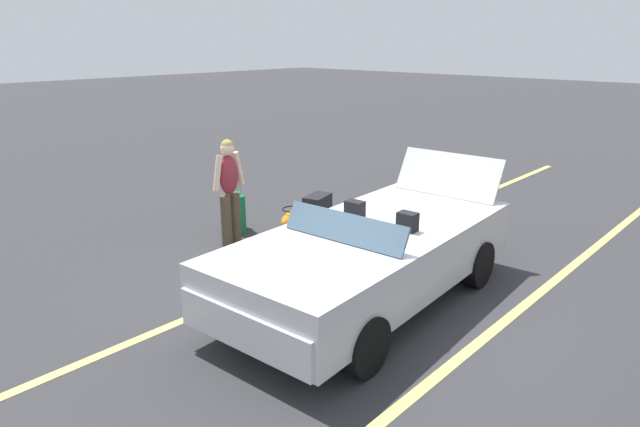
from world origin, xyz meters
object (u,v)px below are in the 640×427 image
suitcase_medium_bright (236,212)px  duffel_bag (293,219)px  suitcase_large_black (318,218)px  convertible_car (360,262)px  traveler_person (229,187)px

suitcase_medium_bright → duffel_bag: size_ratio=1.32×
suitcase_large_black → convertible_car: bearing=-50.3°
duffel_bag → suitcase_medium_bright: bearing=-39.9°
suitcase_large_black → traveler_person: 1.45m
duffel_bag → traveler_person: 1.46m
suitcase_medium_bright → duffel_bag: 0.97m
traveler_person → convertible_car: bearing=-8.8°
convertible_car → traveler_person: size_ratio=2.60×
suitcase_medium_bright → traveler_person: (0.51, 0.52, 0.62)m
suitcase_large_black → suitcase_medium_bright: bearing=-172.0°
convertible_car → duffel_bag: size_ratio=6.18×
traveler_person → duffel_bag: bearing=83.0°
convertible_car → duffel_bag: (-1.54, -2.64, -0.43)m
suitcase_large_black → suitcase_medium_bright: size_ratio=0.80×
convertible_car → duffel_bag: convertible_car is taller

